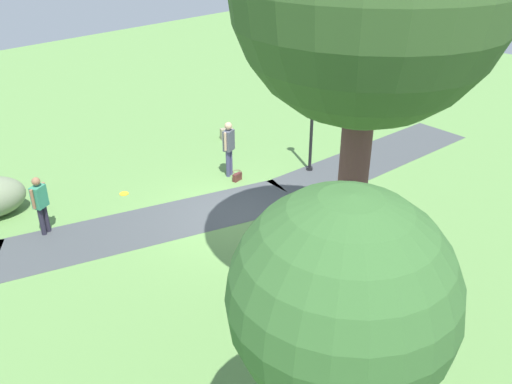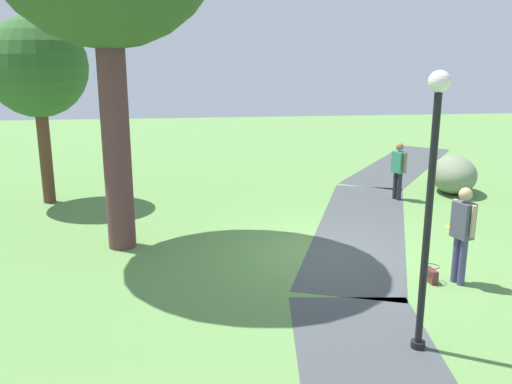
# 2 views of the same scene
# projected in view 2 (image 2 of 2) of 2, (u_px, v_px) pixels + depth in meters

# --- Properties ---
(ground_plane) EXTENTS (48.00, 48.00, 0.00)m
(ground_plane) POSITION_uv_depth(u_px,v_px,m) (328.00, 254.00, 11.32)
(ground_plane) COLOR #5D8A47
(footpath_segment_mid) EXTENTS (8.19, 4.70, 0.01)m
(footpath_segment_mid) POSITION_uv_depth(u_px,v_px,m) (361.00, 226.00, 13.08)
(footpath_segment_mid) COLOR #404547
(footpath_segment_mid) RESTS_ON ground
(footpath_segment_far) EXTENTS (7.66, 6.28, 0.01)m
(footpath_segment_far) POSITION_uv_depth(u_px,v_px,m) (402.00, 164.00, 20.23)
(footpath_segment_far) COLOR #404547
(footpath_segment_far) RESTS_ON ground
(young_tree_near_path) EXTENTS (2.62, 2.62, 4.96)m
(young_tree_near_path) POSITION_uv_depth(u_px,v_px,m) (37.00, 68.00, 14.27)
(young_tree_near_path) COLOR brown
(young_tree_near_path) RESTS_ON ground
(lamp_post) EXTENTS (0.28, 0.28, 3.83)m
(lamp_post) POSITION_uv_depth(u_px,v_px,m) (431.00, 186.00, 7.17)
(lamp_post) COLOR black
(lamp_post) RESTS_ON ground
(lawn_boulder) EXTENTS (2.13, 1.76, 1.09)m
(lawn_boulder) POSITION_uv_depth(u_px,v_px,m) (454.00, 175.00, 16.06)
(lawn_boulder) COLOR gray
(lawn_boulder) RESTS_ON ground
(woman_with_handbag) EXTENTS (0.50, 0.34, 1.77)m
(woman_with_handbag) POSITION_uv_depth(u_px,v_px,m) (462.00, 228.00, 9.64)
(woman_with_handbag) COLOR #424169
(woman_with_handbag) RESTS_ON ground
(man_near_boulder) EXTENTS (0.49, 0.36, 1.60)m
(man_near_boulder) POSITION_uv_depth(u_px,v_px,m) (399.00, 167.00, 15.23)
(man_near_boulder) COLOR #272533
(man_near_boulder) RESTS_ON ground
(handbag_on_grass) EXTENTS (0.33, 0.29, 0.31)m
(handbag_on_grass) POSITION_uv_depth(u_px,v_px,m) (431.00, 275.00, 9.92)
(handbag_on_grass) COLOR #592826
(handbag_on_grass) RESTS_ON ground
(backpack_by_boulder) EXTENTS (0.31, 0.32, 0.40)m
(backpack_by_boulder) POSITION_uv_depth(u_px,v_px,m) (463.00, 183.00, 16.52)
(backpack_by_boulder) COLOR maroon
(backpack_by_boulder) RESTS_ON ground
(frisbee_on_grass) EXTENTS (0.27, 0.27, 0.02)m
(frisbee_on_grass) POSITION_uv_depth(u_px,v_px,m) (451.00, 227.00, 12.97)
(frisbee_on_grass) COLOR gold
(frisbee_on_grass) RESTS_ON ground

